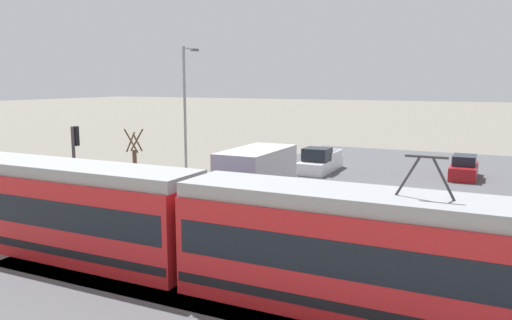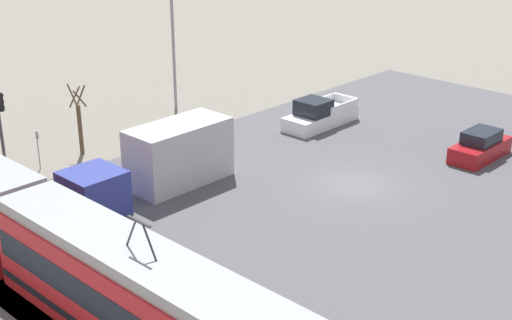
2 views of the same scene
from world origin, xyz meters
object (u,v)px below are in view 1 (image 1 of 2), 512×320
at_px(box_truck, 246,185).
at_px(no_parking_sign, 104,186).
at_px(pickup_truck, 320,162).
at_px(light_rail_tram, 194,229).
at_px(sedan_car_0, 464,169).
at_px(street_lamp_near_crossing, 186,101).
at_px(traffic_light_pole, 75,159).
at_px(street_tree, 135,167).

height_order(box_truck, no_parking_sign, box_truck).
xyz_separation_m(box_truck, pickup_truck, (0.45, -13.09, -0.75)).
height_order(light_rail_tram, sedan_car_0, light_rail_tram).
distance_m(pickup_truck, sedan_car_0, 10.08).
bearing_deg(pickup_truck, box_truck, 91.97).
xyz_separation_m(sedan_car_0, street_lamp_near_crossing, (19.42, 5.27, 4.56)).
xyz_separation_m(pickup_truck, sedan_car_0, (-9.92, -1.81, -0.03)).
relative_size(pickup_truck, traffic_light_pole, 1.17).
height_order(street_lamp_near_crossing, no_parking_sign, street_lamp_near_crossing).
height_order(street_tree, no_parking_sign, street_tree).
distance_m(light_rail_tram, box_truck, 8.89).
relative_size(box_truck, no_parking_sign, 4.26).
relative_size(light_rail_tram, box_truck, 3.18).
xyz_separation_m(street_tree, no_parking_sign, (-0.27, 2.82, -0.54)).
bearing_deg(street_lamp_near_crossing, pickup_truck, -159.98).
bearing_deg(street_lamp_near_crossing, sedan_car_0, -164.81).
bearing_deg(pickup_truck, traffic_light_pole, 69.36).
bearing_deg(traffic_light_pole, sedan_car_0, -130.50).
height_order(pickup_truck, sedan_car_0, pickup_truck).
height_order(pickup_truck, street_tree, street_tree).
relative_size(light_rail_tram, street_lamp_near_crossing, 3.10).
bearing_deg(pickup_truck, street_lamp_near_crossing, 20.02).
height_order(box_truck, traffic_light_pole, traffic_light_pole).
bearing_deg(sedan_car_0, street_tree, -138.62).
distance_m(pickup_truck, traffic_light_pole, 18.87).
xyz_separation_m(light_rail_tram, street_lamp_near_crossing, (12.35, -18.18, 3.50)).
xyz_separation_m(box_truck, street_lamp_near_crossing, (9.96, -9.63, 3.78)).
bearing_deg(pickup_truck, sedan_car_0, -169.66).
relative_size(sedan_car_0, street_lamp_near_crossing, 0.45).
height_order(box_truck, street_tree, street_tree).
distance_m(traffic_light_pole, street_lamp_near_crossing, 14.55).
bearing_deg(traffic_light_pole, street_lamp_near_crossing, -78.33).
bearing_deg(street_tree, traffic_light_pole, 92.29).
height_order(traffic_light_pole, street_lamp_near_crossing, street_lamp_near_crossing).
bearing_deg(traffic_light_pole, no_parking_sign, -92.70).
distance_m(box_truck, traffic_light_pole, 8.47).
height_order(light_rail_tram, traffic_light_pole, light_rail_tram).
bearing_deg(no_parking_sign, sedan_car_0, -133.14).
height_order(light_rail_tram, street_tree, light_rail_tram).
distance_m(box_truck, street_tree, 7.25).
bearing_deg(box_truck, light_rail_tram, 105.66).
distance_m(pickup_truck, no_parking_sign, 17.03).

